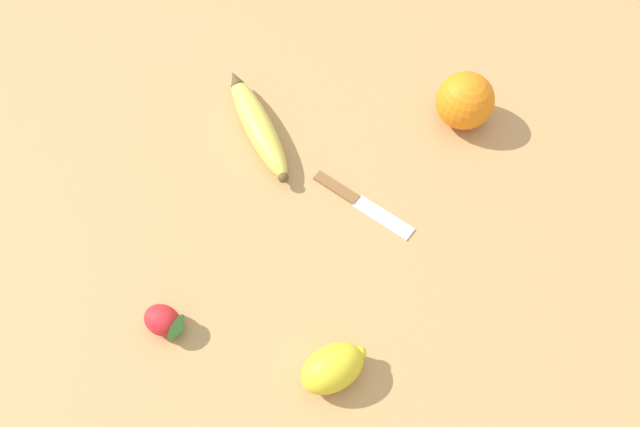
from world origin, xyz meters
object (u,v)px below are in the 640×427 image
(orange, at_px, (465,101))
(strawberry, at_px, (165,321))
(banana, at_px, (258,125))
(lemon, at_px, (333,368))
(paring_knife, at_px, (359,201))

(orange, bearing_deg, strawberry, -19.71)
(banana, bearing_deg, lemon, 171.88)
(banana, distance_m, orange, 0.31)
(lemon, bearing_deg, paring_knife, -158.18)
(strawberry, distance_m, paring_knife, 0.31)
(banana, xyz_separation_m, paring_knife, (0.03, 0.19, -0.02))
(orange, bearing_deg, banana, -53.82)
(banana, distance_m, paring_knife, 0.19)
(strawberry, relative_size, lemon, 0.56)
(banana, relative_size, lemon, 1.97)
(banana, relative_size, strawberry, 3.50)
(banana, bearing_deg, paring_knife, -153.96)
(banana, height_order, paring_knife, banana)
(orange, bearing_deg, lemon, 4.26)
(orange, xyz_separation_m, strawberry, (0.49, -0.18, -0.02))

